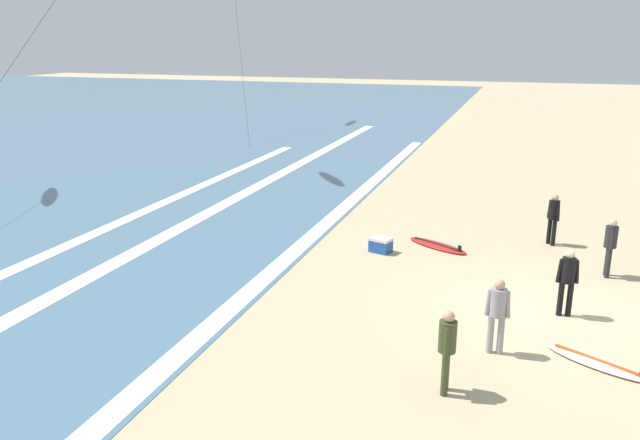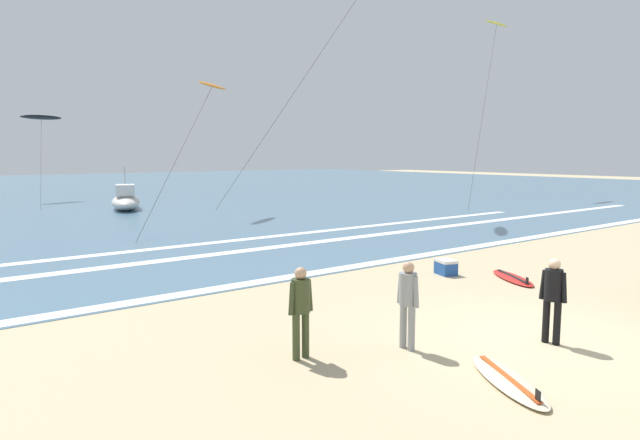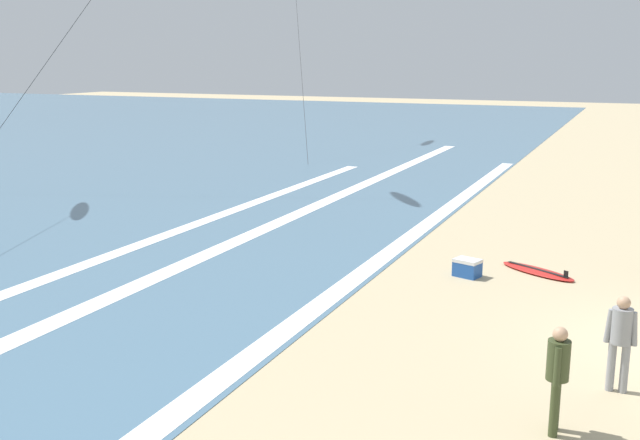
{
  "view_description": "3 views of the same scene",
  "coord_description": "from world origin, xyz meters",
  "px_view_note": "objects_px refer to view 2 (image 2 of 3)",
  "views": [
    {
      "loc": [
        -14.22,
        0.9,
        6.17
      ],
      "look_at": [
        -1.38,
        5.16,
        2.2
      ],
      "focal_mm": 35.07,
      "sensor_mm": 36.0,
      "label": 1
    },
    {
      "loc": [
        -9.21,
        -5.46,
        3.49
      ],
      "look_at": [
        -1.14,
        5.24,
        1.86
      ],
      "focal_mm": 30.51,
      "sensor_mm": 36.0,
      "label": 2
    },
    {
      "loc": [
        -14.17,
        1.12,
        5.23
      ],
      "look_at": [
        -1.52,
        6.66,
        2.18
      ],
      "focal_mm": 41.2,
      "sensor_mm": 36.0,
      "label": 3
    }
  ],
  "objects_px": {
    "kite_orange_far_right": "(212,86)",
    "surfboard_right_spare": "(508,380)",
    "kite_yellow_low_near": "(497,25)",
    "offshore_boat": "(126,201)",
    "surfer_left_far": "(408,297)",
    "cooler_box": "(446,267)",
    "surfer_right_near": "(553,293)",
    "surfboard_foreground_flat": "(513,278)",
    "kite_black_high_right": "(41,118)",
    "surfer_foreground_main": "(301,304)"
  },
  "relations": [
    {
      "from": "surfer_right_near",
      "to": "surfer_left_far",
      "type": "relative_size",
      "value": 1.0
    },
    {
      "from": "surfer_right_near",
      "to": "surfboard_foreground_flat",
      "type": "relative_size",
      "value": 0.76
    },
    {
      "from": "surfer_foreground_main",
      "to": "surfer_left_far",
      "type": "bearing_deg",
      "value": -23.08
    },
    {
      "from": "surfer_right_near",
      "to": "kite_yellow_low_near",
      "type": "relative_size",
      "value": 0.11
    },
    {
      "from": "surfer_left_far",
      "to": "surfboard_foreground_flat",
      "type": "distance_m",
      "value": 6.73
    },
    {
      "from": "kite_yellow_low_near",
      "to": "kite_black_high_right",
      "type": "relative_size",
      "value": 1.53
    },
    {
      "from": "cooler_box",
      "to": "surfer_left_far",
      "type": "bearing_deg",
      "value": -146.06
    },
    {
      "from": "kite_yellow_low_near",
      "to": "cooler_box",
      "type": "distance_m",
      "value": 34.89
    },
    {
      "from": "surfboard_right_spare",
      "to": "offshore_boat",
      "type": "xyz_separation_m",
      "value": [
        3.7,
        30.17,
        0.51
      ]
    },
    {
      "from": "surfer_left_far",
      "to": "surfboard_right_spare",
      "type": "height_order",
      "value": "surfer_left_far"
    },
    {
      "from": "surfer_left_far",
      "to": "kite_orange_far_right",
      "type": "height_order",
      "value": "kite_orange_far_right"
    },
    {
      "from": "offshore_boat",
      "to": "surfboard_foreground_flat",
      "type": "bearing_deg",
      "value": -84.59
    },
    {
      "from": "surfboard_foreground_flat",
      "to": "offshore_boat",
      "type": "relative_size",
      "value": 0.39
    },
    {
      "from": "kite_yellow_low_near",
      "to": "kite_black_high_right",
      "type": "height_order",
      "value": "kite_yellow_low_near"
    },
    {
      "from": "kite_orange_far_right",
      "to": "kite_black_high_right",
      "type": "bearing_deg",
      "value": 109.3
    },
    {
      "from": "surfer_left_far",
      "to": "offshore_boat",
      "type": "distance_m",
      "value": 28.46
    },
    {
      "from": "surfboard_foreground_flat",
      "to": "kite_orange_far_right",
      "type": "bearing_deg",
      "value": 87.45
    },
    {
      "from": "surfboard_foreground_flat",
      "to": "cooler_box",
      "type": "height_order",
      "value": "cooler_box"
    },
    {
      "from": "kite_yellow_low_near",
      "to": "surfboard_foreground_flat",
      "type": "bearing_deg",
      "value": -143.24
    },
    {
      "from": "cooler_box",
      "to": "surfboard_foreground_flat",
      "type": "bearing_deg",
      "value": -57.21
    },
    {
      "from": "surfer_right_near",
      "to": "kite_orange_far_right",
      "type": "height_order",
      "value": "kite_orange_far_right"
    },
    {
      "from": "kite_black_high_right",
      "to": "cooler_box",
      "type": "bearing_deg",
      "value": -83.58
    },
    {
      "from": "kite_orange_far_right",
      "to": "offshore_boat",
      "type": "bearing_deg",
      "value": 120.55
    },
    {
      "from": "offshore_boat",
      "to": "cooler_box",
      "type": "height_order",
      "value": "offshore_boat"
    },
    {
      "from": "surfer_right_near",
      "to": "surfboard_right_spare",
      "type": "height_order",
      "value": "surfer_right_near"
    },
    {
      "from": "cooler_box",
      "to": "surfer_foreground_main",
      "type": "bearing_deg",
      "value": -158.39
    },
    {
      "from": "surfer_right_near",
      "to": "surfboard_foreground_flat",
      "type": "bearing_deg",
      "value": 40.81
    },
    {
      "from": "surfboard_foreground_flat",
      "to": "kite_black_high_right",
      "type": "relative_size",
      "value": 0.23
    },
    {
      "from": "kite_black_high_right",
      "to": "surfer_left_far",
      "type": "bearing_deg",
      "value": -91.91
    },
    {
      "from": "surfboard_right_spare",
      "to": "kite_orange_far_right",
      "type": "xyz_separation_m",
      "value": [
        7.09,
        24.43,
        7.3
      ]
    },
    {
      "from": "surfer_foreground_main",
      "to": "kite_yellow_low_near",
      "type": "relative_size",
      "value": 0.11
    },
    {
      "from": "kite_yellow_low_near",
      "to": "cooler_box",
      "type": "relative_size",
      "value": 19.94
    },
    {
      "from": "kite_orange_far_right",
      "to": "surfboard_right_spare",
      "type": "bearing_deg",
      "value": -106.18
    },
    {
      "from": "surfer_left_far",
      "to": "kite_yellow_low_near",
      "type": "relative_size",
      "value": 0.11
    },
    {
      "from": "cooler_box",
      "to": "kite_yellow_low_near",
      "type": "bearing_deg",
      "value": 33.48
    },
    {
      "from": "kite_yellow_low_near",
      "to": "offshore_boat",
      "type": "xyz_separation_m",
      "value": [
        -28.23,
        6.9,
        -13.4
      ]
    },
    {
      "from": "kite_black_high_right",
      "to": "offshore_boat",
      "type": "height_order",
      "value": "kite_black_high_right"
    },
    {
      "from": "surfer_right_near",
      "to": "surfer_left_far",
      "type": "distance_m",
      "value": 2.73
    },
    {
      "from": "kite_yellow_low_near",
      "to": "surfer_left_far",
      "type": "bearing_deg",
      "value": -146.44
    },
    {
      "from": "surfer_left_far",
      "to": "cooler_box",
      "type": "bearing_deg",
      "value": 33.94
    },
    {
      "from": "surfer_right_near",
      "to": "cooler_box",
      "type": "height_order",
      "value": "surfer_right_near"
    },
    {
      "from": "surfboard_foreground_flat",
      "to": "surfboard_right_spare",
      "type": "distance_m",
      "value": 7.37
    },
    {
      "from": "surfer_right_near",
      "to": "surfboard_right_spare",
      "type": "xyz_separation_m",
      "value": [
        -2.18,
        -0.57,
        -0.91
      ]
    },
    {
      "from": "surfer_foreground_main",
      "to": "kite_orange_far_right",
      "type": "distance_m",
      "value": 24.36
    },
    {
      "from": "surfer_foreground_main",
      "to": "kite_orange_far_right",
      "type": "bearing_deg",
      "value": 67.36
    },
    {
      "from": "offshore_boat",
      "to": "cooler_box",
      "type": "relative_size",
      "value": 7.63
    },
    {
      "from": "surfer_foreground_main",
      "to": "kite_yellow_low_near",
      "type": "height_order",
      "value": "kite_yellow_low_near"
    },
    {
      "from": "surfer_left_far",
      "to": "kite_black_high_right",
      "type": "height_order",
      "value": "kite_black_high_right"
    },
    {
      "from": "kite_black_high_right",
      "to": "surfer_right_near",
      "type": "bearing_deg",
      "value": -88.56
    },
    {
      "from": "surfer_left_far",
      "to": "offshore_boat",
      "type": "relative_size",
      "value": 0.29
    }
  ]
}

